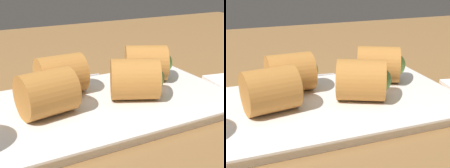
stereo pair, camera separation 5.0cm
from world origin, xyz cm
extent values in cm
cube|color=olive|center=(0.00, 0.00, 1.00)|extent=(180.00, 140.00, 2.00)
cube|color=white|center=(0.03, -1.09, 2.60)|extent=(33.65, 20.19, 1.20)
cube|color=white|center=(0.03, -1.09, 3.35)|extent=(35.00, 21.00, 0.30)
cylinder|color=#B77533|center=(-8.68, -5.78, 6.40)|extent=(8.54, 8.14, 5.81)
sphere|color=#6B9E47|center=(-10.90, -4.70, 6.40)|extent=(3.77, 3.77, 3.77)
cylinder|color=#B77533|center=(5.63, -6.56, 6.40)|extent=(6.88, 6.04, 5.81)
sphere|color=#6B9E47|center=(3.16, -6.65, 6.40)|extent=(3.77, 3.77, 3.77)
cylinder|color=#B77533|center=(-2.98, -0.21, 6.40)|extent=(8.49, 8.07, 5.81)
sphere|color=#56843D|center=(-5.22, 0.82, 6.40)|extent=(3.77, 3.77, 3.77)
cylinder|color=#B77533|center=(9.49, -0.57, 6.40)|extent=(7.51, 6.79, 5.81)
sphere|color=#56843D|center=(7.05, -0.96, 6.40)|extent=(3.77, 3.77, 3.77)
cylinder|color=#B2B2B7|center=(0.90, -15.62, 2.25)|extent=(10.65, 1.70, 0.50)
ellipsoid|color=#B2B2B7|center=(-9.16, -14.47, 2.74)|extent=(4.61, 3.75, 1.48)
camera|label=1|loc=(18.87, 35.19, 21.30)|focal=50.00mm
camera|label=2|loc=(14.30, 37.22, 21.30)|focal=50.00mm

